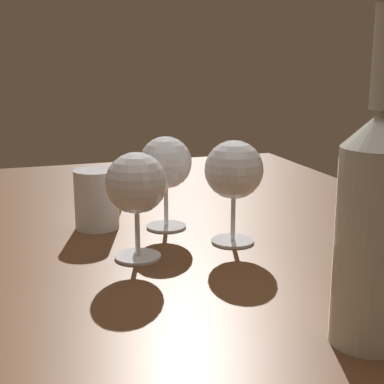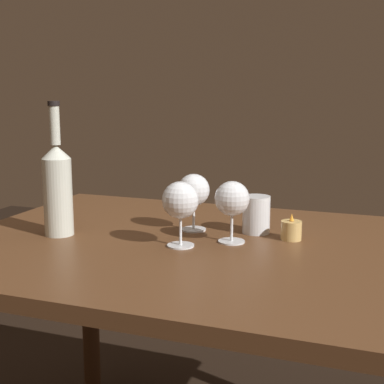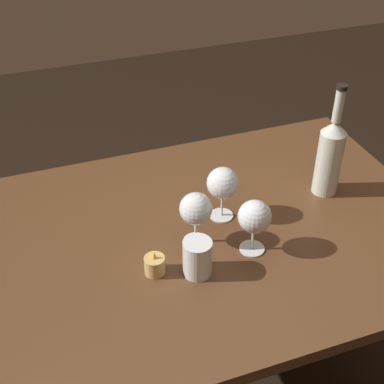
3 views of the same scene
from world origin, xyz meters
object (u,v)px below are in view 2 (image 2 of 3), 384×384
wine_glass_centre (232,200)px  water_tumbler (256,216)px  wine_glass_right (180,201)px  wine_glass_left (194,191)px  votive_candle (291,231)px  wine_bottle (58,187)px

wine_glass_centre → water_tumbler: 0.13m
wine_glass_centre → wine_glass_right: bearing=-144.1°
wine_glass_right → water_tumbler: size_ratio=1.62×
wine_glass_left → votive_candle: bearing=-1.0°
wine_bottle → water_tumbler: wine_bottle is taller
wine_glass_centre → votive_candle: bearing=28.8°
wine_glass_right → wine_bottle: (-0.33, -0.01, 0.02)m
wine_bottle → votive_candle: 0.60m
wine_glass_right → wine_glass_centre: (0.11, 0.08, -0.00)m
water_tumbler → votive_candle: bearing=-19.6°
wine_glass_right → wine_glass_centre: wine_glass_right is taller
water_tumbler → votive_candle: water_tumbler is taller
wine_bottle → water_tumbler: bearing=22.2°
wine_glass_left → wine_glass_right: size_ratio=0.96×
wine_glass_centre → wine_bottle: (-0.44, -0.09, 0.02)m
wine_glass_centre → water_tumbler: bearing=72.0°
wine_bottle → votive_candle: size_ratio=5.13×
wine_bottle → water_tumbler: 0.52m
wine_glass_left → votive_candle: 0.28m
wine_glass_centre → water_tumbler: (0.04, 0.11, -0.06)m
wine_glass_left → wine_glass_right: 0.16m
water_tumbler → votive_candle: (0.10, -0.04, -0.02)m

